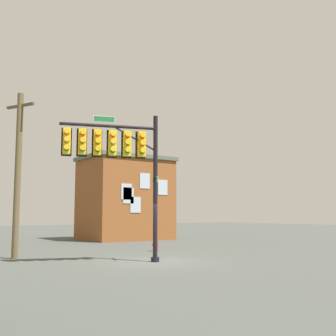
{
  "coord_description": "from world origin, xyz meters",
  "views": [
    {
      "loc": [
        10.12,
        15.38,
        2.08
      ],
      "look_at": [
        -0.37,
        0.45,
        4.09
      ],
      "focal_mm": 44.53,
      "sensor_mm": 36.0,
      "label": 1
    }
  ],
  "objects_px": {
    "signal_pole_assembly": "(115,151)",
    "brick_building": "(125,198)",
    "fire_hydrant": "(156,244)",
    "utility_pole": "(18,172)"
  },
  "relations": [
    {
      "from": "signal_pole_assembly",
      "to": "brick_building",
      "type": "height_order",
      "value": "brick_building"
    },
    {
      "from": "fire_hydrant",
      "to": "signal_pole_assembly",
      "type": "bearing_deg",
      "value": 38.78
    },
    {
      "from": "signal_pole_assembly",
      "to": "brick_building",
      "type": "relative_size",
      "value": 0.93
    },
    {
      "from": "utility_pole",
      "to": "brick_building",
      "type": "relative_size",
      "value": 1.14
    },
    {
      "from": "utility_pole",
      "to": "brick_building",
      "type": "height_order",
      "value": "utility_pole"
    },
    {
      "from": "fire_hydrant",
      "to": "utility_pole",
      "type": "bearing_deg",
      "value": -3.8
    },
    {
      "from": "brick_building",
      "to": "utility_pole",
      "type": "bearing_deg",
      "value": 40.93
    },
    {
      "from": "fire_hydrant",
      "to": "brick_building",
      "type": "relative_size",
      "value": 0.12
    },
    {
      "from": "utility_pole",
      "to": "brick_building",
      "type": "bearing_deg",
      "value": -139.07
    },
    {
      "from": "fire_hydrant",
      "to": "brick_building",
      "type": "height_order",
      "value": "brick_building"
    }
  ]
}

